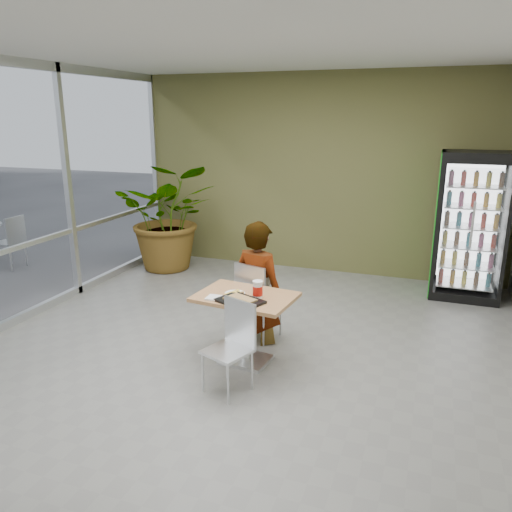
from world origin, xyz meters
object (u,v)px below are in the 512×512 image
at_px(cafeteria_tray, 240,301).
at_px(beverage_fridge, 470,226).
at_px(potted_plant, 170,216).
at_px(chair_far, 255,296).
at_px(soda_cup, 258,290).
at_px(dining_table, 245,314).
at_px(chair_near, 234,339).
at_px(seated_woman, 258,294).

height_order(cafeteria_tray, beverage_fridge, beverage_fridge).
height_order(cafeteria_tray, potted_plant, potted_plant).
relative_size(chair_far, soda_cup, 5.11).
xyz_separation_m(dining_table, chair_near, (0.08, -0.52, -0.03)).
bearing_deg(soda_cup, dining_table, 166.54).
distance_m(dining_table, chair_near, 0.53).
bearing_deg(potted_plant, seated_woman, -42.45).
distance_m(dining_table, beverage_fridge, 3.73).
distance_m(chair_far, chair_near, 1.07).
distance_m(seated_woman, beverage_fridge, 3.33).
bearing_deg(beverage_fridge, cafeteria_tray, -125.20).
height_order(chair_near, cafeteria_tray, chair_near).
xyz_separation_m(dining_table, seated_woman, (-0.06, 0.58, 0.02)).
bearing_deg(beverage_fridge, chair_near, -121.93).
distance_m(chair_near, potted_plant, 4.11).
relative_size(dining_table, seated_woman, 0.62).
height_order(chair_far, potted_plant, potted_plant).
xyz_separation_m(chair_far, cafeteria_tray, (0.11, -0.74, 0.22)).
relative_size(chair_far, potted_plant, 0.52).
xyz_separation_m(soda_cup, cafeteria_tray, (-0.13, -0.17, -0.08)).
height_order(chair_near, potted_plant, potted_plant).
height_order(dining_table, cafeteria_tray, cafeteria_tray).
xyz_separation_m(seated_woman, cafeteria_tray, (0.09, -0.78, 0.21)).
height_order(chair_near, beverage_fridge, beverage_fridge).
relative_size(chair_near, soda_cup, 4.75).
height_order(soda_cup, cafeteria_tray, soda_cup).
bearing_deg(beverage_fridge, dining_table, -127.32).
relative_size(dining_table, soda_cup, 5.77).
xyz_separation_m(seated_woman, potted_plant, (-2.34, 2.14, 0.34)).
relative_size(chair_near, beverage_fridge, 0.42).
distance_m(dining_table, potted_plant, 3.65).
bearing_deg(cafeteria_tray, potted_plant, 129.67).
bearing_deg(soda_cup, cafeteria_tray, -126.45).
height_order(dining_table, chair_near, chair_near).
bearing_deg(dining_table, cafeteria_tray, -83.95).
xyz_separation_m(soda_cup, beverage_fridge, (2.10, 2.97, 0.19)).
xyz_separation_m(dining_table, cafeteria_tray, (0.02, -0.21, 0.23)).
bearing_deg(dining_table, soda_cup, -13.46).
relative_size(chair_near, seated_woman, 0.51).
height_order(dining_table, soda_cup, soda_cup).
height_order(beverage_fridge, potted_plant, beverage_fridge).
xyz_separation_m(seated_woman, beverage_fridge, (2.31, 2.36, 0.48)).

